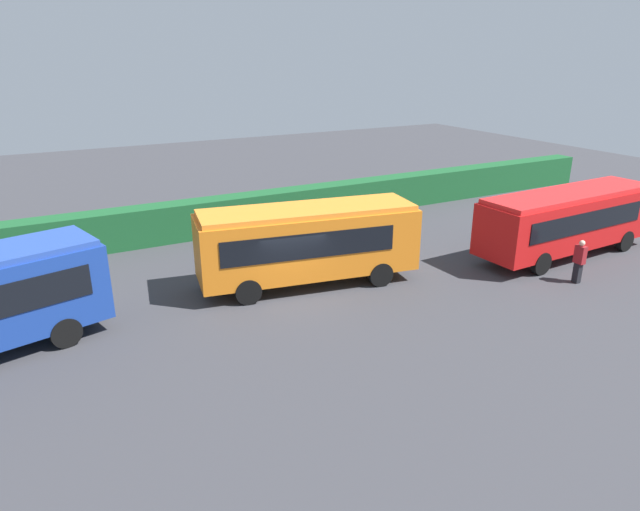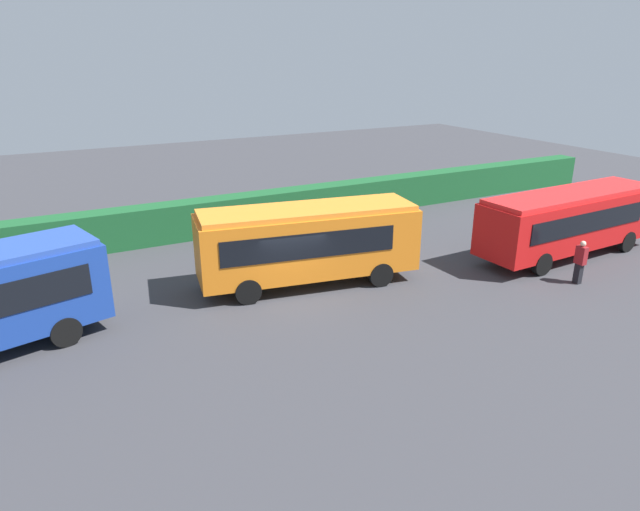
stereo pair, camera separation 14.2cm
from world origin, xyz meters
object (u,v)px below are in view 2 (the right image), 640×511
object	(u,v)px
bus_red	(569,219)
person_right	(580,261)
bus_orange	(308,241)
person_center	(274,230)
traffic_cone	(406,244)

from	to	relation	value
bus_red	person_right	distance (m)	3.57
bus_orange	person_center	world-z (taller)	bus_orange
bus_red	traffic_cone	bearing A→B (deg)	143.92
bus_orange	person_right	size ratio (longest dim) A/B	4.97
bus_orange	bus_red	size ratio (longest dim) A/B	0.93
bus_red	traffic_cone	size ratio (longest dim) A/B	16.25
bus_orange	traffic_cone	bearing A→B (deg)	23.90
bus_orange	person_center	size ratio (longest dim) A/B	4.78
bus_red	person_right	world-z (taller)	bus_red
bus_orange	bus_red	bearing A→B (deg)	-2.16
person_center	person_right	bearing A→B (deg)	32.84
person_right	traffic_cone	distance (m)	7.67
bus_red	person_center	distance (m)	13.60
bus_red	person_center	bearing A→B (deg)	147.23
person_right	traffic_cone	size ratio (longest dim) A/B	3.05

